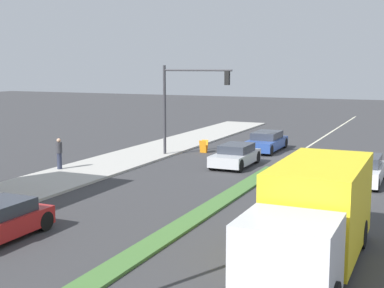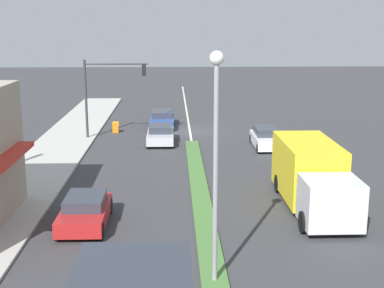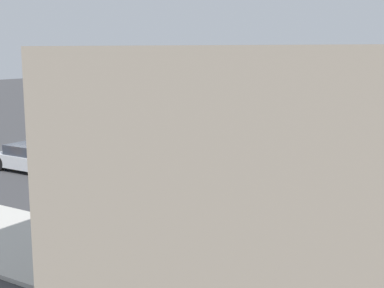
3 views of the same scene
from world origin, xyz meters
name	(u,v)px [view 3 (image 3 of 3)]	position (x,y,z in m)	size (l,w,h in m)	color
ground_plane	(339,204)	(0.00, 18.00, 0.00)	(160.00, 160.00, 0.00)	#38383A
lane_marking_center	(13,154)	(0.00, 0.00, 0.00)	(0.16, 60.00, 0.01)	beige
building_corner_store	(290,209)	(10.55, 20.24, 2.91)	(5.16, 8.11, 5.59)	tan
delivery_truck	(368,145)	(-5.00, 17.74, 1.47)	(2.44, 7.50, 2.87)	silver
van_white	(153,139)	(-5.00, 5.79, 0.64)	(1.77, 3.99, 1.35)	silver
hatchback_red	(346,236)	(5.00, 19.72, 0.61)	(1.87, 3.88, 1.25)	#AD1E1E
sedan_silver	(34,158)	(2.20, 4.16, 0.62)	(1.84, 4.00, 1.25)	#B7BABF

